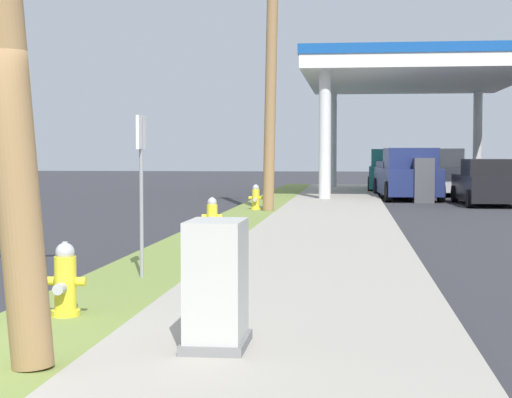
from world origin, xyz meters
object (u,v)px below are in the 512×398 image
truck_teal_on_apron (392,172)px  utility_pole_midground (272,44)px  car_white_by_near_pump (391,174)px  truck_silver_at_forecourt (440,174)px  street_sign_post (141,162)px  car_black_by_far_pump (488,184)px  fire_hydrant_nearest (65,284)px  fire_hydrant_second (212,218)px  fire_hydrant_third (256,199)px  utility_cabinet (216,289)px  truck_navy_at_far_bay (407,176)px

truck_teal_on_apron → utility_pole_midground: bearing=-105.0°
car_white_by_near_pump → truck_silver_at_forecourt: bearing=-75.8°
street_sign_post → utility_pole_midground: bearing=88.1°
car_white_by_near_pump → car_black_by_far_pump: 14.24m
utility_pole_midground → car_white_by_near_pump: 20.32m
fire_hydrant_nearest → street_sign_post: (0.11, 2.66, 1.19)m
car_white_by_near_pump → truck_teal_on_apron: 3.97m
fire_hydrant_second → fire_hydrant_third: size_ratio=1.00×
fire_hydrant_second → fire_hydrant_nearest: bearing=-90.1°
car_black_by_far_pump → fire_hydrant_third: bearing=-145.3°
fire_hydrant_nearest → car_white_by_near_pump: (4.85, 35.45, 0.28)m
fire_hydrant_nearest → truck_silver_at_forecourt: size_ratio=0.13×
truck_silver_at_forecourt → truck_teal_on_apron: size_ratio=1.01×
fire_hydrant_second → street_sign_post: (0.10, -6.19, 1.19)m
street_sign_post → fire_hydrant_second: bearing=90.9°
utility_cabinet → truck_teal_on_apron: (2.98, 32.66, 0.30)m
fire_hydrant_nearest → truck_navy_at_far_bay: size_ratio=0.13×
utility_cabinet → truck_silver_at_forecourt: bearing=80.7°
fire_hydrant_second → truck_teal_on_apron: bearing=78.3°
fire_hydrant_third → car_white_by_near_pump: bearing=76.0°
truck_navy_at_far_bay → fire_hydrant_nearest: bearing=-101.3°
truck_teal_on_apron → truck_navy_at_far_bay: (0.26, -6.57, 0.00)m
fire_hydrant_nearest → street_sign_post: size_ratio=0.35×
fire_hydrant_nearest → car_white_by_near_pump: car_white_by_near_pump is taller
fire_hydrant_second → truck_navy_at_far_bay: 16.82m
fire_hydrant_third → street_sign_post: 13.71m
truck_silver_at_forecourt → fire_hydrant_second: bearing=-108.4°
fire_hydrant_third → car_black_by_far_pump: 9.02m
car_black_by_far_pump → truck_teal_on_apron: 10.41m
utility_cabinet → truck_teal_on_apron: size_ratio=0.19×
street_sign_post → car_white_by_near_pump: street_sign_post is taller
fire_hydrant_third → truck_silver_at_forecourt: size_ratio=0.13×
fire_hydrant_second → utility_cabinet: utility_cabinet is taller
utility_pole_midground → utility_cabinet: utility_pole_midground is taller
street_sign_post → truck_silver_at_forecourt: street_sign_post is taller
utility_cabinet → car_black_by_far_pump: 23.34m
car_white_by_near_pump → fire_hydrant_nearest: bearing=-97.8°
truck_silver_at_forecourt → truck_navy_at_far_bay: 4.03m
utility_pole_midground → street_sign_post: utility_pole_midground is taller
fire_hydrant_third → truck_silver_at_forecourt: truck_silver_at_forecourt is taller
fire_hydrant_third → car_black_by_far_pump: (7.41, 5.13, 0.28)m
street_sign_post → truck_navy_at_far_bay: bearing=77.7°
fire_hydrant_nearest → car_black_by_far_pump: size_ratio=0.16×
utility_cabinet → truck_navy_at_far_bay: 26.30m
truck_silver_at_forecourt → truck_navy_at_far_bay: size_ratio=1.01×
fire_hydrant_second → truck_teal_on_apron: (4.69, 22.63, 0.47)m
utility_pole_midground → truck_silver_at_forecourt: (6.04, 12.58, -3.97)m
utility_cabinet → truck_navy_at_far_bay: truck_navy_at_far_bay is taller
utility_pole_midground → car_black_by_far_pump: 9.73m
fire_hydrant_nearest → fire_hydrant_second: size_ratio=1.00×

